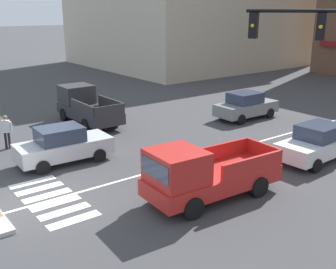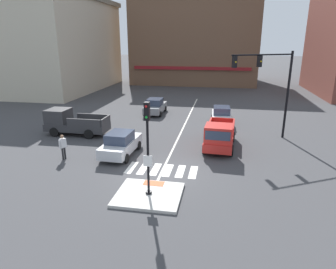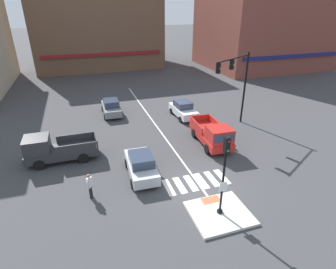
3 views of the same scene
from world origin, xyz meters
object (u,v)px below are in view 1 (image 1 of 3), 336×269
object	(u,v)px
car_silver_westbound_near	(63,145)
pickup_truck_charcoal_cross_left	(85,106)
car_white_eastbound_far	(317,143)
car_grey_westbound_distant	(246,106)
pickup_truck_red_eastbound_mid	(203,175)
pedestrian_at_curb_left	(6,129)

from	to	relation	value
car_silver_westbound_near	pickup_truck_charcoal_cross_left	distance (m)	6.73
car_white_eastbound_far	car_grey_westbound_distant	world-z (taller)	same
car_white_eastbound_far	pickup_truck_charcoal_cross_left	distance (m)	13.22
car_silver_westbound_near	pickup_truck_charcoal_cross_left	world-z (taller)	pickup_truck_charcoal_cross_left
car_grey_westbound_distant	pickup_truck_charcoal_cross_left	bearing A→B (deg)	-122.03
pickup_truck_red_eastbound_mid	pickup_truck_charcoal_cross_left	bearing A→B (deg)	173.05
pickup_truck_red_eastbound_mid	pedestrian_at_curb_left	world-z (taller)	pickup_truck_red_eastbound_mid
car_white_eastbound_far	car_grey_westbound_distant	xyz separation A→B (m)	(-6.95, 2.97, 0.00)
pickup_truck_charcoal_cross_left	car_silver_westbound_near	bearing A→B (deg)	-34.62
car_white_eastbound_far	car_silver_westbound_near	world-z (taller)	same
car_white_eastbound_far	car_silver_westbound_near	distance (m)	11.25
pickup_truck_charcoal_cross_left	pedestrian_at_curb_left	xyz separation A→B (m)	(2.11, -5.22, 0.00)
pickup_truck_charcoal_cross_left	car_grey_westbound_distant	bearing A→B (deg)	57.97
car_grey_westbound_distant	pickup_truck_red_eastbound_mid	size ratio (longest dim) A/B	0.79
car_silver_westbound_near	pickup_truck_red_eastbound_mid	size ratio (longest dim) A/B	0.80
pedestrian_at_curb_left	car_silver_westbound_near	bearing A→B (deg)	22.20
car_silver_westbound_near	pickup_truck_red_eastbound_mid	xyz separation A→B (m)	(6.52, 2.35, 0.17)
car_grey_westbound_distant	pickup_truck_red_eastbound_mid	bearing A→B (deg)	-54.72
car_grey_westbound_distant	car_silver_westbound_near	distance (m)	12.09
car_grey_westbound_distant	pedestrian_at_curb_left	xyz separation A→B (m)	(-3.06, -13.48, 0.17)
car_white_eastbound_far	pedestrian_at_curb_left	size ratio (longest dim) A/B	2.49
pickup_truck_red_eastbound_mid	car_white_eastbound_far	bearing A→B (deg)	89.52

